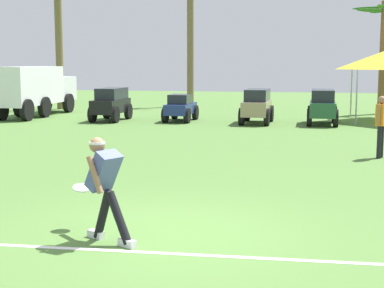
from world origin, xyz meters
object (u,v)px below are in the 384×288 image
at_px(parked_car_slot_c, 257,105).
at_px(palm_tree_right_of_centre, 384,47).
at_px(frisbee_thrower, 105,183).
at_px(palm_tree_left_of_centre, 190,29).
at_px(parked_car_slot_d, 323,106).
at_px(parked_car_slot_b, 181,107).
at_px(palm_tree_far_left, 58,24).
at_px(parked_car_slot_a, 111,103).
at_px(teammate_near_sideline, 381,121).
at_px(frisbee_in_flight, 82,188).
at_px(box_truck, 38,88).

bearing_deg(parked_car_slot_c, palm_tree_right_of_centre, 45.35).
bearing_deg(frisbee_thrower, palm_tree_left_of_centre, 99.06).
bearing_deg(parked_car_slot_d, parked_car_slot_b, 178.91).
relative_size(parked_car_slot_c, palm_tree_far_left, 0.33).
relative_size(frisbee_thrower, palm_tree_far_left, 0.19).
distance_m(parked_car_slot_a, parked_car_slot_c, 5.99).
xyz_separation_m(parked_car_slot_b, parked_car_slot_c, (3.13, -0.19, 0.16)).
distance_m(parked_car_slot_d, palm_tree_left_of_centre, 11.27).
relative_size(parked_car_slot_b, palm_tree_left_of_centre, 0.30).
bearing_deg(teammate_near_sideline, parked_car_slot_b, 130.71).
height_order(frisbee_in_flight, palm_tree_right_of_centre, palm_tree_right_of_centre).
relative_size(frisbee_in_flight, parked_car_slot_b, 0.16).
xyz_separation_m(frisbee_thrower, box_truck, (-9.33, 17.03, 0.44)).
bearing_deg(palm_tree_left_of_centre, parked_car_slot_c, -62.03).
bearing_deg(frisbee_thrower, parked_car_slot_b, 99.14).
distance_m(parked_car_slot_a, box_truck, 4.14).
bearing_deg(parked_car_slot_c, parked_car_slot_a, -178.74).
bearing_deg(parked_car_slot_b, teammate_near_sideline, -49.29).
distance_m(frisbee_thrower, parked_car_slot_c, 15.86).
distance_m(frisbee_thrower, teammate_near_sideline, 9.08).
height_order(frisbee_in_flight, palm_tree_left_of_centre, palm_tree_left_of_centre).
height_order(parked_car_slot_b, palm_tree_left_of_centre, palm_tree_left_of_centre).
relative_size(parked_car_slot_c, parked_car_slot_d, 1.01).
distance_m(frisbee_thrower, box_truck, 19.42).
xyz_separation_m(parked_car_slot_d, box_truck, (-12.40, 1.10, 0.51)).
bearing_deg(palm_tree_far_left, palm_tree_right_of_centre, 0.85).
height_order(parked_car_slot_b, palm_tree_far_left, palm_tree_far_left).
distance_m(parked_car_slot_b, parked_car_slot_d, 5.66).
relative_size(box_truck, palm_tree_left_of_centre, 0.79).
bearing_deg(palm_tree_right_of_centre, frisbee_thrower, -105.40).
bearing_deg(palm_tree_left_of_centre, teammate_near_sideline, -63.04).
bearing_deg(parked_car_slot_a, teammate_near_sideline, -38.34).
relative_size(palm_tree_far_left, palm_tree_left_of_centre, 0.99).
bearing_deg(palm_tree_right_of_centre, frisbee_in_flight, -107.14).
relative_size(frisbee_in_flight, parked_car_slot_d, 0.15).
distance_m(teammate_near_sideline, palm_tree_right_of_centre, 13.50).
distance_m(frisbee_in_flight, parked_car_slot_d, 15.83).
height_order(frisbee_in_flight, parked_car_slot_a, parked_car_slot_a).
bearing_deg(palm_tree_far_left, palm_tree_left_of_centre, 27.16).
height_order(teammate_near_sideline, palm_tree_far_left, palm_tree_far_left).
bearing_deg(palm_tree_far_left, box_truck, -80.19).
xyz_separation_m(teammate_near_sideline, parked_car_slot_c, (-3.83, 7.90, -0.22)).
xyz_separation_m(parked_car_slot_d, palm_tree_far_left, (-13.08, 5.03, 3.60)).
relative_size(parked_car_slot_d, palm_tree_left_of_centre, 0.32).
bearing_deg(frisbee_in_flight, parked_car_slot_c, 85.93).
xyz_separation_m(parked_car_slot_d, palm_tree_left_of_centre, (-6.92, 8.19, 3.45)).
bearing_deg(frisbee_thrower, box_truck, 118.71).
bearing_deg(box_truck, parked_car_slot_b, -8.33).
bearing_deg(palm_tree_right_of_centre, palm_tree_far_left, -179.15).
xyz_separation_m(frisbee_thrower, palm_tree_right_of_centre, (5.84, 21.20, 2.30)).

